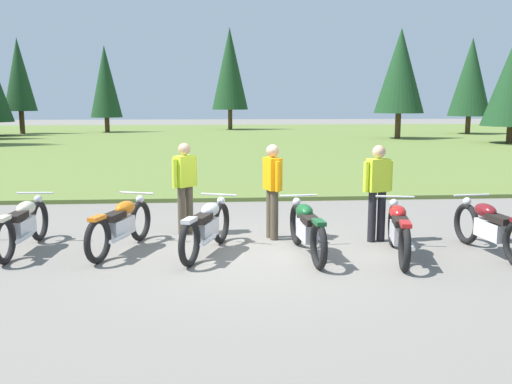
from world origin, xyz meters
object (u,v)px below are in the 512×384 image
object	(u,v)px
motorcycle_silver	(207,227)
rider_checking_bike	(185,183)
rider_near_row_end	(378,187)
motorcycle_british_green	(307,228)
motorcycle_cream	(23,225)
motorcycle_orange	(121,224)
motorcycle_maroon	(490,228)
motorcycle_red	(399,230)
rider_in_hivis_vest	(272,186)

from	to	relation	value
motorcycle_silver	rider_checking_bike	distance (m)	1.50
rider_near_row_end	motorcycle_british_green	bearing A→B (deg)	-149.61
motorcycle_cream	motorcycle_british_green	distance (m)	4.56
motorcycle_orange	motorcycle_maroon	xyz separation A→B (m)	(5.85, -0.65, 0.00)
motorcycle_silver	motorcycle_red	distance (m)	3.00
motorcycle_red	rider_in_hivis_vest	xyz separation A→B (m)	(-1.83, 1.33, 0.51)
motorcycle_british_green	motorcycle_red	bearing A→B (deg)	-8.65
motorcycle_silver	motorcycle_red	size ratio (longest dim) A/B	0.97
motorcycle_red	motorcycle_british_green	bearing A→B (deg)	171.35
motorcycle_orange	rider_checking_bike	xyz separation A→B (m)	(0.98, 1.09, 0.51)
motorcycle_british_green	rider_in_hivis_vest	xyz separation A→B (m)	(-0.43, 1.11, 0.51)
motorcycle_orange	rider_near_row_end	distance (m)	4.34
motorcycle_cream	rider_checking_bike	bearing A→B (deg)	21.11
motorcycle_silver	rider_near_row_end	bearing A→B (deg)	11.01
motorcycle_cream	rider_in_hivis_vest	distance (m)	4.16
motorcycle_orange	rider_checking_bike	distance (m)	1.55
motorcycle_red	rider_checking_bike	world-z (taller)	rider_checking_bike
motorcycle_cream	motorcycle_orange	xyz separation A→B (m)	(1.57, -0.10, 0.00)
rider_checking_bike	motorcycle_orange	bearing A→B (deg)	-132.04
motorcycle_orange	motorcycle_british_green	size ratio (longest dim) A/B	0.96
motorcycle_red	motorcycle_cream	bearing A→B (deg)	172.27
motorcycle_silver	rider_checking_bike	world-z (taller)	rider_checking_bike
motorcycle_maroon	motorcycle_cream	bearing A→B (deg)	174.20
rider_checking_bike	motorcycle_british_green	bearing A→B (deg)	-38.66
rider_checking_bike	motorcycle_red	bearing A→B (deg)	-27.97
motorcycle_orange	motorcycle_silver	xyz separation A→B (m)	(1.39, -0.26, 0.00)
motorcycle_maroon	rider_checking_bike	distance (m)	5.20
motorcycle_silver	motorcycle_maroon	bearing A→B (deg)	-4.99
rider_checking_bike	motorcycle_silver	bearing A→B (deg)	-73.26
motorcycle_silver	motorcycle_british_green	xyz separation A→B (m)	(1.56, -0.23, 0.00)
motorcycle_british_green	rider_near_row_end	bearing A→B (deg)	30.39
motorcycle_silver	motorcycle_red	world-z (taller)	same
motorcycle_silver	motorcycle_maroon	size ratio (longest dim) A/B	0.96
motorcycle_cream	motorcycle_british_green	xyz separation A→B (m)	(4.52, -0.59, 0.00)
motorcycle_red	motorcycle_maroon	xyz separation A→B (m)	(1.50, 0.05, 0.00)
motorcycle_orange	motorcycle_silver	world-z (taller)	same
motorcycle_british_green	motorcycle_maroon	bearing A→B (deg)	-3.23
motorcycle_british_green	motorcycle_red	size ratio (longest dim) A/B	1.01
motorcycle_orange	motorcycle_maroon	distance (m)	5.88
motorcycle_british_green	rider_checking_bike	distance (m)	2.57
motorcycle_british_green	rider_in_hivis_vest	bearing A→B (deg)	111.00
rider_near_row_end	motorcycle_red	bearing A→B (deg)	-87.39
motorcycle_orange	rider_near_row_end	world-z (taller)	rider_near_row_end
motorcycle_british_green	rider_checking_bike	world-z (taller)	rider_checking_bike
motorcycle_british_green	rider_near_row_end	distance (m)	1.65
motorcycle_silver	rider_checking_bike	size ratio (longest dim) A/B	1.20
motorcycle_cream	rider_near_row_end	xyz separation A→B (m)	(5.88, 0.20, 0.51)
motorcycle_british_green	motorcycle_maroon	world-z (taller)	same
motorcycle_silver	motorcycle_maroon	distance (m)	4.48
motorcycle_british_green	motorcycle_silver	bearing A→B (deg)	171.78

